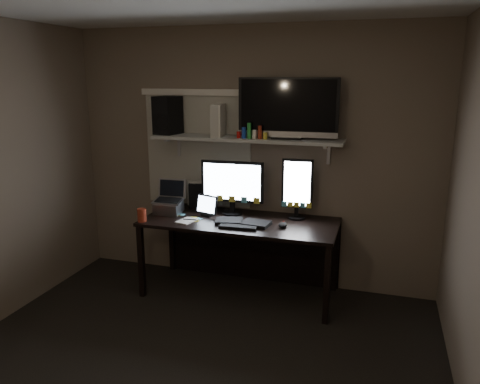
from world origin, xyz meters
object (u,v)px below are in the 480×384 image
at_px(monitor_portrait, 297,189).
at_px(tablet, 207,206).
at_px(mouse, 283,225).
at_px(speaker, 168,115).
at_px(laptop, 168,198).
at_px(game_console, 219,120).
at_px(keyboard, 242,222).
at_px(cup, 142,215).
at_px(desk, 243,234).
at_px(tv, 288,109).
at_px(monitor_landscape, 232,187).

distance_m(monitor_portrait, tablet, 0.87).
bearing_deg(mouse, speaker, 164.95).
distance_m(laptop, game_console, 0.89).
bearing_deg(game_console, keyboard, -49.09).
bearing_deg(monitor_portrait, cup, -162.15).
distance_m(game_console, speaker, 0.54).
bearing_deg(game_console, mouse, -28.30).
height_order(desk, tablet, tablet).
bearing_deg(laptop, tablet, 0.99).
xyz_separation_m(monitor_portrait, mouse, (-0.07, -0.29, -0.27)).
bearing_deg(speaker, desk, 6.21).
distance_m(tv, game_console, 0.66).
bearing_deg(laptop, tv, 6.20).
xyz_separation_m(desk, tablet, (-0.34, -0.08, 0.28)).
xyz_separation_m(cup, speaker, (0.05, 0.51, 0.87)).
bearing_deg(monitor_portrait, tv, -173.56).
bearing_deg(tv, speaker, 177.17).
bearing_deg(tablet, speaker, 175.51).
bearing_deg(monitor_portrait, mouse, -105.84).
bearing_deg(speaker, keyboard, -7.20).
bearing_deg(speaker, laptop, -58.20).
distance_m(tablet, cup, 0.61).
xyz_separation_m(desk, keyboard, (0.05, -0.22, 0.19)).
height_order(desk, monitor_landscape, monitor_landscape).
relative_size(monitor_portrait, tv, 0.64).
bearing_deg(mouse, desk, 153.15).
height_order(mouse, game_console, game_console).
height_order(monitor_landscape, laptop, monitor_landscape).
relative_size(tv, game_console, 2.99).
distance_m(laptop, tv, 1.43).
bearing_deg(speaker, cup, -82.83).
bearing_deg(cup, laptop, 68.31).
xyz_separation_m(tablet, laptop, (-0.39, -0.03, 0.05)).
height_order(desk, keyboard, keyboard).
bearing_deg(desk, game_console, 165.84).
relative_size(mouse, speaker, 0.32).
bearing_deg(mouse, laptop, 174.05).
bearing_deg(tablet, desk, 29.95).
bearing_deg(keyboard, monitor_portrait, 32.32).
xyz_separation_m(monitor_landscape, tablet, (-0.21, -0.13, -0.16)).
relative_size(desk, laptop, 5.67).
height_order(monitor_landscape, game_console, game_console).
bearing_deg(tablet, monitor_portrait, 28.29).
bearing_deg(laptop, cup, -114.94).
distance_m(mouse, tablet, 0.78).
bearing_deg(tv, tablet, -169.74).
height_order(keyboard, tv, tv).
bearing_deg(tv, laptop, -172.48).
bearing_deg(cup, keyboard, 12.35).
height_order(mouse, laptop, laptop).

